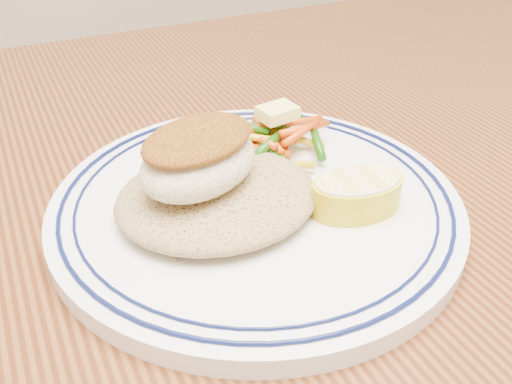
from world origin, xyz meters
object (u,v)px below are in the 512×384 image
object	(u,v)px
vegetable_pile	(269,140)
lemon_wedge	(357,192)
plate	(256,204)
rice_pilaf	(217,193)
fish_fillet	(198,157)
dining_table	(246,298)

from	to	relation	value
vegetable_pile	lemon_wedge	xyz separation A→B (m)	(0.02, -0.10, 0.00)
plate	vegetable_pile	bearing A→B (deg)	55.07
plate	rice_pilaf	size ratio (longest dim) A/B	2.07
fish_fillet	vegetable_pile	bearing A→B (deg)	33.50
plate	vegetable_pile	xyz separation A→B (m)	(0.04, 0.05, 0.02)
rice_pilaf	vegetable_pile	world-z (taller)	vegetable_pile
plate	rice_pilaf	distance (m)	0.04
dining_table	vegetable_pile	world-z (taller)	vegetable_pile
rice_pilaf	vegetable_pile	xyz separation A→B (m)	(0.07, 0.06, -0.00)
rice_pilaf	fish_fillet	distance (m)	0.03
dining_table	rice_pilaf	world-z (taller)	rice_pilaf
lemon_wedge	rice_pilaf	bearing A→B (deg)	154.15
fish_fillet	vegetable_pile	size ratio (longest dim) A/B	1.01
lemon_wedge	plate	bearing A→B (deg)	142.67
vegetable_pile	lemon_wedge	world-z (taller)	vegetable_pile
dining_table	plate	xyz separation A→B (m)	(0.00, -0.01, 0.11)
rice_pilaf	dining_table	bearing A→B (deg)	28.95
fish_fillet	vegetable_pile	distance (m)	0.10
vegetable_pile	lemon_wedge	bearing A→B (deg)	-79.15
vegetable_pile	rice_pilaf	bearing A→B (deg)	-140.85
dining_table	fish_fillet	bearing A→B (deg)	-162.32
fish_fillet	plate	bearing A→B (deg)	-2.69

